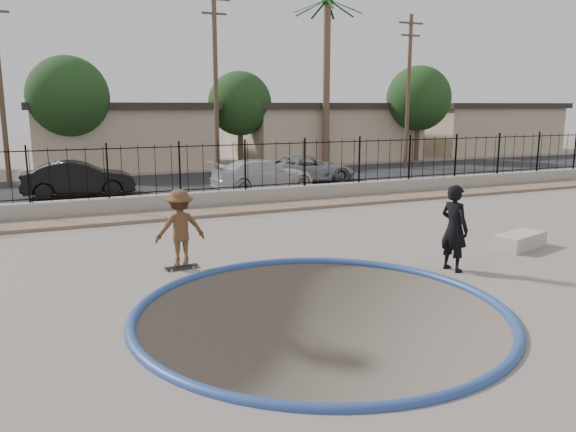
# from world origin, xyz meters

# --- Properties ---
(ground) EXTENTS (120.00, 120.00, 2.20)m
(ground) POSITION_xyz_m (0.00, 12.00, -1.10)
(ground) COLOR slate
(ground) RESTS_ON ground
(bowl_pit) EXTENTS (6.84, 6.84, 1.80)m
(bowl_pit) POSITION_xyz_m (0.00, -1.00, 0.00)
(bowl_pit) COLOR #473E36
(bowl_pit) RESTS_ON ground
(coping_ring) EXTENTS (7.04, 7.04, 0.20)m
(coping_ring) POSITION_xyz_m (0.00, -1.00, 0.00)
(coping_ring) COLOR navy
(coping_ring) RESTS_ON ground
(rock_strip) EXTENTS (42.00, 1.60, 0.11)m
(rock_strip) POSITION_xyz_m (0.00, 9.20, 0.06)
(rock_strip) COLOR #866F58
(rock_strip) RESTS_ON ground
(retaining_wall) EXTENTS (42.00, 0.45, 0.60)m
(retaining_wall) POSITION_xyz_m (0.00, 10.30, 0.30)
(retaining_wall) COLOR gray
(retaining_wall) RESTS_ON ground
(fence) EXTENTS (40.00, 0.04, 1.80)m
(fence) POSITION_xyz_m (0.00, 10.30, 1.50)
(fence) COLOR black
(fence) RESTS_ON retaining_wall
(street) EXTENTS (90.00, 8.00, 0.04)m
(street) POSITION_xyz_m (0.00, 17.00, 0.02)
(street) COLOR black
(street) RESTS_ON ground
(house_center) EXTENTS (10.60, 8.60, 3.90)m
(house_center) POSITION_xyz_m (0.00, 26.50, 1.97)
(house_center) COLOR tan
(house_center) RESTS_ON ground
(house_east) EXTENTS (12.60, 8.60, 3.90)m
(house_east) POSITION_xyz_m (14.00, 26.50, 1.97)
(house_east) COLOR tan
(house_east) RESTS_ON ground
(house_east_far) EXTENTS (11.60, 8.60, 3.90)m
(house_east_far) POSITION_xyz_m (28.00, 26.50, 1.97)
(house_east_far) COLOR tan
(house_east_far) RESTS_ON ground
(palm_right) EXTENTS (2.30, 2.30, 10.30)m
(palm_right) POSITION_xyz_m (12.00, 22.00, 7.33)
(palm_right) COLOR brown
(palm_right) RESTS_ON ground
(utility_pole_left) EXTENTS (1.70, 0.24, 9.00)m
(utility_pole_left) POSITION_xyz_m (-6.00, 19.00, 4.70)
(utility_pole_left) COLOR #473323
(utility_pole_left) RESTS_ON ground
(utility_pole_mid) EXTENTS (1.70, 0.24, 9.50)m
(utility_pole_mid) POSITION_xyz_m (4.00, 19.00, 4.96)
(utility_pole_mid) COLOR #473323
(utility_pole_mid) RESTS_ON ground
(utility_pole_right) EXTENTS (1.70, 0.24, 9.00)m
(utility_pole_right) POSITION_xyz_m (16.00, 19.00, 4.70)
(utility_pole_right) COLOR #473323
(utility_pole_right) RESTS_ON ground
(street_tree_left) EXTENTS (4.32, 4.32, 6.36)m
(street_tree_left) POSITION_xyz_m (-3.00, 23.00, 4.19)
(street_tree_left) COLOR #473323
(street_tree_left) RESTS_ON ground
(street_tree_mid) EXTENTS (3.96, 3.96, 5.83)m
(street_tree_mid) POSITION_xyz_m (7.00, 24.00, 3.84)
(street_tree_mid) COLOR #473323
(street_tree_mid) RESTS_ON ground
(street_tree_right) EXTENTS (4.32, 4.32, 6.36)m
(street_tree_right) POSITION_xyz_m (19.00, 22.00, 4.19)
(street_tree_right) COLOR #473323
(street_tree_right) RESTS_ON ground
(skater) EXTENTS (1.15, 0.66, 1.78)m
(skater) POSITION_xyz_m (-1.73, 2.80, 0.89)
(skater) COLOR brown
(skater) RESTS_ON ground
(skateboard) EXTENTS (0.79, 0.26, 0.07)m
(skateboard) POSITION_xyz_m (-1.73, 2.80, 0.06)
(skateboard) COLOR black
(skateboard) RESTS_ON ground
(videographer) EXTENTS (0.59, 0.80, 2.00)m
(videographer) POSITION_xyz_m (4.00, 0.18, 1.00)
(videographer) COLOR black
(videographer) RESTS_ON ground
(concrete_ledge) EXTENTS (1.73, 1.12, 0.40)m
(concrete_ledge) POSITION_xyz_m (7.03, 1.11, 0.20)
(concrete_ledge) COLOR #ABA397
(concrete_ledge) RESTS_ON ground
(car_b) EXTENTS (4.49, 1.74, 1.46)m
(car_b) POSITION_xyz_m (-3.21, 14.84, 0.76)
(car_b) COLOR black
(car_b) RESTS_ON street
(car_c) EXTENTS (4.79, 2.14, 1.37)m
(car_c) POSITION_xyz_m (4.44, 13.40, 0.72)
(car_c) COLOR silver
(car_c) RESTS_ON street
(car_d) EXTENTS (4.84, 2.59, 1.29)m
(car_d) POSITION_xyz_m (7.43, 15.00, 0.68)
(car_d) COLOR gray
(car_d) RESTS_ON street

